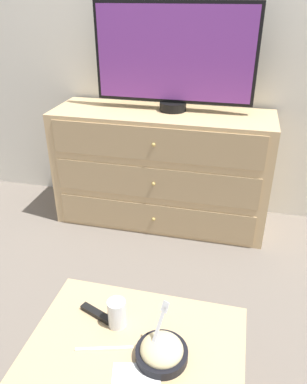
% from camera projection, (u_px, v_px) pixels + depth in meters
% --- Properties ---
extents(ground_plane, '(12.00, 12.00, 0.00)m').
position_uv_depth(ground_plane, '(181.00, 202.00, 2.95)').
color(ground_plane, '#70665B').
extents(wall_back, '(12.00, 0.05, 2.60)m').
position_uv_depth(wall_back, '(189.00, 21.00, 2.35)').
color(wall_back, silver).
rests_on(wall_back, ground_plane).
extents(dresser, '(1.42, 0.48, 0.79)m').
position_uv_depth(dresser, '(161.00, 169.00, 2.56)').
color(dresser, tan).
rests_on(dresser, ground_plane).
extents(tv, '(0.99, 0.17, 0.64)m').
position_uv_depth(tv, '(174.00, 57.00, 2.25)').
color(tv, black).
rests_on(tv, dresser).
extents(coffee_table, '(0.74, 0.54, 0.40)m').
position_uv_depth(coffee_table, '(135.00, 360.00, 1.30)').
color(coffee_table, tan).
rests_on(coffee_table, ground_plane).
extents(takeout_bowl, '(0.17, 0.17, 0.20)m').
position_uv_depth(takeout_bowl, '(162.00, 351.00, 1.22)').
color(takeout_bowl, black).
rests_on(takeout_bowl, coffee_table).
extents(drink_cup, '(0.07, 0.07, 0.11)m').
position_uv_depth(drink_cup, '(117.00, 315.00, 1.34)').
color(drink_cup, white).
rests_on(drink_cup, coffee_table).
extents(knife, '(0.19, 0.06, 0.01)m').
position_uv_depth(knife, '(104.00, 348.00, 1.26)').
color(knife, white).
rests_on(knife, coffee_table).
extents(remote_control, '(0.16, 0.09, 0.02)m').
position_uv_depth(remote_control, '(99.00, 315.00, 1.39)').
color(remote_control, black).
rests_on(remote_control, coffee_table).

